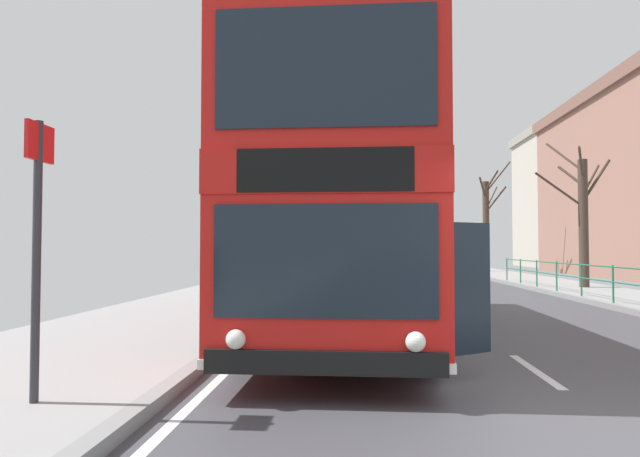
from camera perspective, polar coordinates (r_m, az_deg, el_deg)
ground at (r=5.26m, az=22.28°, el=-18.91°), size 15.80×140.00×0.20m
double_decker_bus_main at (r=10.81m, az=2.54°, el=1.53°), size 3.25×10.80×4.29m
pedestrian_railing_far_kerb at (r=16.55m, az=27.87°, el=-4.45°), size 0.05×20.63×0.99m
bus_stop_sign_near at (r=5.87m, az=-27.03°, el=0.04°), size 0.08×0.44×2.64m
bare_tree_far_00 at (r=36.56m, az=16.74°, el=0.64°), size 1.97×2.91×6.81m
bare_tree_far_01 at (r=22.78m, az=25.36°, el=1.19°), size 2.93×3.21×5.66m
background_building_00 at (r=49.59m, az=27.34°, el=3.05°), size 11.39×14.06×11.48m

